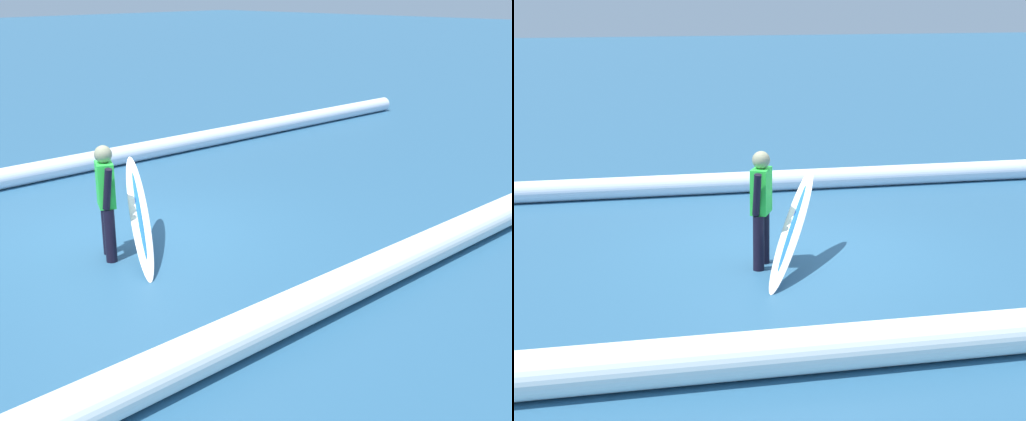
% 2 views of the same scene
% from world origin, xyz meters
% --- Properties ---
extents(ground_plane, '(129.79, 129.79, 0.00)m').
position_xyz_m(ground_plane, '(0.00, 0.00, 0.00)').
color(ground_plane, '#2D5D80').
extents(surfer, '(0.34, 0.56, 1.47)m').
position_xyz_m(surfer, '(0.64, 0.41, 0.82)').
color(surfer, black).
rests_on(surfer, ground_plane).
extents(surfboard, '(1.19, 1.76, 1.11)m').
position_xyz_m(surfboard, '(0.29, 0.60, 0.54)').
color(surfboard, white).
rests_on(surfboard, ground_plane).
extents(wave_crest_midground, '(17.44, 1.35, 0.42)m').
position_xyz_m(wave_crest_midground, '(0.89, 3.33, 0.21)').
color(wave_crest_midground, white).
rests_on(wave_crest_midground, ground_plane).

